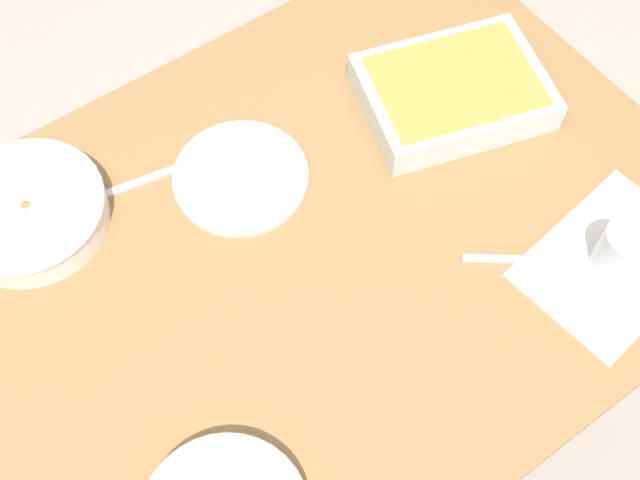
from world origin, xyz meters
name	(u,v)px	position (x,y,z in m)	size (l,w,h in m)	color
ground_plane	(320,391)	(0.00, 0.00, 0.00)	(6.00, 6.00, 0.00)	#9E9389
dining_table	(320,266)	(0.00, 0.00, 0.65)	(1.20, 0.90, 0.74)	olive
placemat	(613,262)	(-0.34, 0.29, 0.74)	(0.28, 0.20, 0.00)	silver
stew_bowl	(28,211)	(0.35, -0.29, 0.77)	(0.25, 0.25, 0.06)	white
baking_dish	(453,91)	(-0.34, -0.09, 0.77)	(0.35, 0.30, 0.06)	silver
drink_cup	(621,251)	(-0.34, 0.29, 0.78)	(0.07, 0.07, 0.08)	#B2BCC6
side_plate	(241,177)	(0.04, -0.17, 0.75)	(0.22, 0.22, 0.01)	silver
spoon_by_stew	(109,192)	(0.23, -0.26, 0.74)	(0.18, 0.05, 0.01)	silver
spoon_spare	(537,260)	(-0.25, 0.22, 0.74)	(0.15, 0.12, 0.01)	silver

